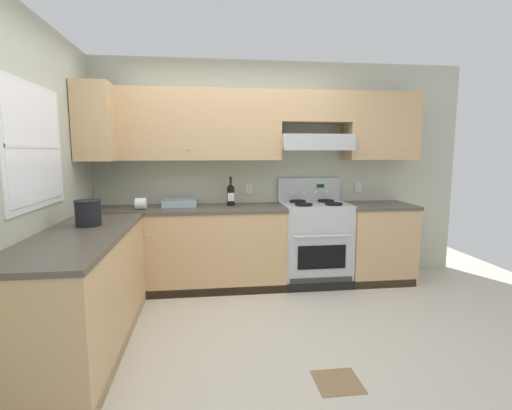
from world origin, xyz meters
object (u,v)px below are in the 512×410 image
(wine_bottle, at_px, (231,194))
(paper_towel_roll, at_px, (141,204))
(stove, at_px, (314,242))
(bucket, at_px, (88,212))
(bowl, at_px, (180,204))

(wine_bottle, xyz_separation_m, paper_towel_roll, (-0.96, -0.17, -0.07))
(wine_bottle, height_order, paper_towel_roll, wine_bottle)
(stove, xyz_separation_m, wine_bottle, (-0.96, 0.09, 0.56))
(wine_bottle, bearing_deg, stove, -5.27)
(bucket, xyz_separation_m, paper_towel_roll, (0.28, 0.87, -0.05))
(bucket, height_order, paper_towel_roll, bucket)
(bucket, bearing_deg, stove, 23.66)
(bowl, height_order, bucket, bucket)
(bucket, bearing_deg, paper_towel_roll, 72.49)
(stove, distance_m, bucket, 2.45)
(stove, distance_m, paper_towel_roll, 1.98)
(paper_towel_roll, bearing_deg, bowl, 25.31)
(stove, height_order, bucket, stove)
(bowl, bearing_deg, paper_towel_roll, -154.69)
(wine_bottle, distance_m, bucket, 1.62)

